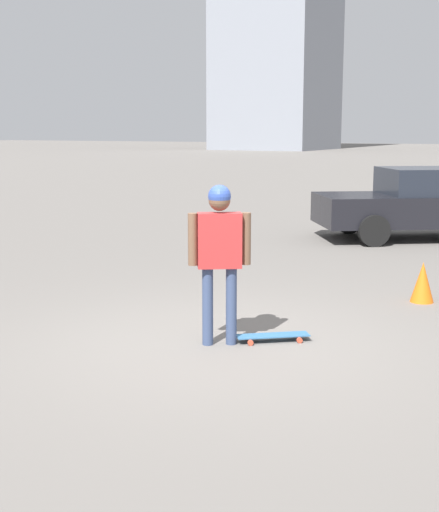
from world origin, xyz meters
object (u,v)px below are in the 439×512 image
at_px(skateboard, 273,336).
at_px(car_parked_near, 428,203).
at_px(traffic_cone, 423,282).
at_px(person, 220,244).

height_order(skateboard, car_parked_near, car_parked_near).
bearing_deg(traffic_cone, skateboard, 158.45).
xyz_separation_m(person, skateboard, (0.36, -0.45, -1.01)).
distance_m(person, skateboard, 1.16).
bearing_deg(car_parked_near, traffic_cone, 67.63).
distance_m(person, traffic_cone, 3.35).
distance_m(skateboard, traffic_cone, 2.75).
height_order(person, skateboard, person).
height_order(person, car_parked_near, person).
relative_size(skateboard, car_parked_near, 0.16).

